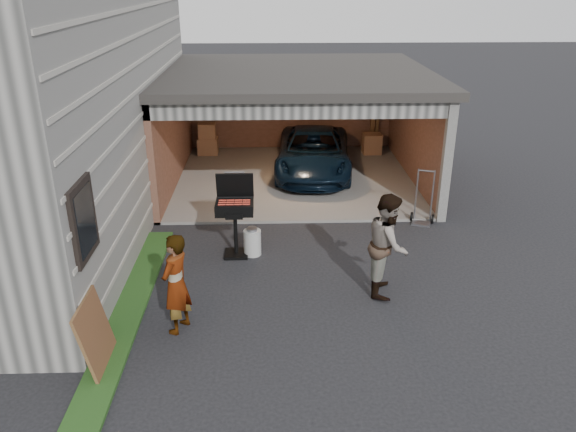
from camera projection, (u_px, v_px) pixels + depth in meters
name	position (u px, v px, depth m)	size (l,w,h in m)	color
ground	(267.00, 310.00, 9.25)	(80.00, 80.00, 0.00)	black
groundcover_strip	(114.00, 348.00, 8.25)	(0.50, 8.00, 0.06)	#193814
garage	(295.00, 108.00, 14.78)	(6.80, 6.30, 2.90)	#605E59
minivan	(314.00, 154.00, 15.32)	(1.94, 4.21, 1.17)	black
woman	(176.00, 284.00, 8.43)	(0.59, 0.39, 1.61)	#ACC6D9
man	(388.00, 244.00, 9.47)	(0.87, 0.68, 1.80)	#412B19
bbq_grill	(235.00, 210.00, 10.73)	(0.72, 0.63, 1.60)	black
propane_tank	(252.00, 242.00, 11.00)	(0.34, 0.34, 0.51)	silver
plywood_panel	(95.00, 335.00, 7.73)	(0.04, 0.94, 1.06)	brown
hand_truck	(422.00, 213.00, 12.41)	(0.55, 0.50, 1.23)	gray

